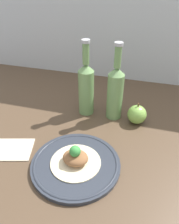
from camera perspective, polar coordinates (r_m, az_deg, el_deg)
The scene contains 7 objects.
ground_plane at distance 83.94cm, azimuth 1.75°, elevation -7.47°, with size 180.00×110.00×4.00cm, color brown.
plate at distance 71.90cm, azimuth -3.62°, elevation -13.35°, with size 28.61×28.61×1.68cm.
plated_food at distance 70.07cm, azimuth -3.69°, elevation -11.98°, with size 16.10×16.10×6.87cm.
cider_bottle_left at distance 89.53cm, azimuth -0.88°, elevation 6.51°, with size 6.42×6.42×31.33cm.
cider_bottle_right at distance 87.24cm, azimuth 6.75°, elevation 5.46°, with size 6.42×6.42×31.33cm.
apple at distance 89.41cm, azimuth 12.29°, elevation -0.61°, with size 7.66×7.66×9.12cm.
napkin at distance 81.89cm, azimuth -19.89°, elevation -9.07°, with size 17.20×14.47×0.80cm.
Camera 1 is at (14.49, -60.68, 54.16)cm, focal length 35.00 mm.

